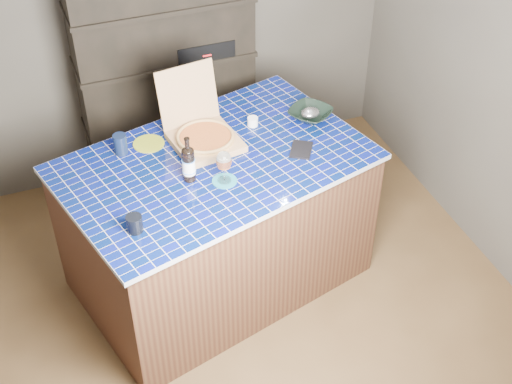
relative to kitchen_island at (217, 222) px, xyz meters
name	(u,v)px	position (x,y,z in m)	size (l,w,h in m)	color
room	(238,158)	(0.01, -0.38, 0.77)	(3.50, 3.50, 3.50)	brown
shelving_unit	(166,74)	(0.02, 1.15, 0.42)	(1.20, 0.41, 1.80)	black
kitchen_island	(217,222)	(0.00, 0.00, 0.00)	(1.98, 1.53, 0.96)	#4E311E
pizza_box	(203,135)	(0.00, 0.19, 0.54)	(0.43, 0.50, 0.41)	tan
mead_bottle	(189,163)	(-0.18, -0.11, 0.59)	(0.08, 0.08, 0.28)	black
teal_trivet	(225,181)	(-0.01, -0.20, 0.48)	(0.14, 0.14, 0.01)	#197186
wine_glass	(224,161)	(-0.01, -0.20, 0.62)	(0.09, 0.09, 0.20)	white
tumbler	(134,224)	(-0.57, -0.42, 0.53)	(0.09, 0.09, 0.09)	black
dvd_case	(301,150)	(0.51, -0.09, 0.49)	(0.12, 0.17, 0.01)	black
bowl	(310,114)	(0.70, 0.21, 0.51)	(0.25, 0.25, 0.06)	black
foil_contents	(310,113)	(0.70, 0.21, 0.52)	(0.12, 0.10, 0.06)	#AAABB6
white_jar	(253,121)	(0.34, 0.26, 0.51)	(0.07, 0.07, 0.06)	white
navy_cup	(120,144)	(-0.49, 0.26, 0.54)	(0.08, 0.08, 0.13)	black
green_trivet	(149,144)	(-0.31, 0.29, 0.48)	(0.19, 0.19, 0.01)	olive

